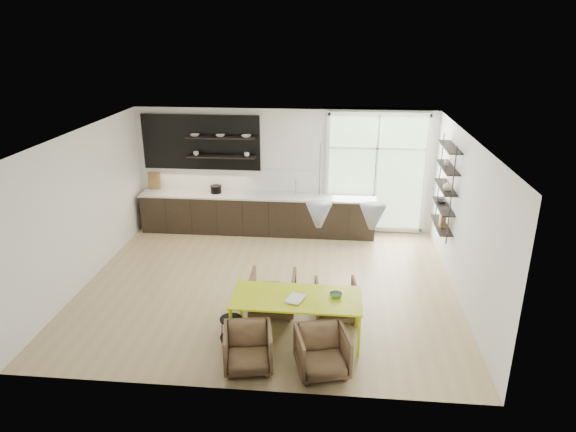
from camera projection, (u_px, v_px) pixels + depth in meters
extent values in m
cube|color=tan|center=(268.00, 286.00, 9.82)|extent=(7.00, 6.00, 0.01)
cube|color=white|center=(284.00, 171.00, 12.11)|extent=(7.00, 0.02, 2.90)
cube|color=white|center=(82.00, 208.00, 9.62)|extent=(0.02, 6.00, 2.90)
cube|color=white|center=(465.00, 221.00, 9.00)|extent=(0.02, 6.00, 2.90)
cube|color=white|center=(266.00, 135.00, 8.80)|extent=(7.00, 6.00, 0.01)
cube|color=#B2D1A5|center=(376.00, 173.00, 11.89)|extent=(2.20, 0.02, 2.70)
cube|color=silver|center=(376.00, 174.00, 11.86)|extent=(2.30, 0.08, 2.80)
cone|color=#B0B4C0|center=(319.00, 216.00, 8.69)|extent=(0.44, 0.44, 0.42)
cone|color=#B0B4C0|center=(372.00, 217.00, 8.61)|extent=(0.44, 0.44, 0.42)
cylinder|color=black|center=(320.00, 170.00, 8.41)|extent=(0.01, 0.01, 0.89)
cylinder|color=black|center=(375.00, 171.00, 8.33)|extent=(0.01, 0.01, 0.89)
cube|color=black|center=(258.00, 214.00, 12.20)|extent=(5.50, 0.65, 0.90)
cube|color=silver|center=(257.00, 196.00, 12.03)|extent=(5.54, 0.69, 0.04)
cube|color=white|center=(259.00, 180.00, 12.23)|extent=(5.50, 0.02, 0.55)
cube|color=black|center=(201.00, 142.00, 12.02)|extent=(2.80, 0.06, 1.30)
cube|color=black|center=(220.00, 138.00, 11.79)|extent=(1.60, 0.28, 0.03)
cube|color=black|center=(221.00, 157.00, 11.95)|extent=(1.60, 0.28, 0.03)
cube|color=olive|center=(154.00, 181.00, 12.40)|extent=(0.30, 0.10, 0.42)
cylinder|color=silver|center=(296.00, 187.00, 11.98)|extent=(0.02, 0.02, 0.40)
imported|color=white|center=(195.00, 135.00, 11.83)|extent=(0.22, 0.22, 0.05)
imported|color=white|center=(220.00, 136.00, 11.77)|extent=(0.22, 0.22, 0.05)
imported|color=white|center=(246.00, 136.00, 11.72)|extent=(0.22, 0.22, 0.05)
imported|color=white|center=(196.00, 153.00, 11.98)|extent=(0.12, 0.12, 0.10)
imported|color=white|center=(247.00, 155.00, 11.87)|extent=(0.12, 0.12, 0.10)
cylinder|color=black|center=(216.00, 190.00, 12.14)|extent=(0.25, 0.25, 0.16)
cube|color=black|center=(451.00, 197.00, 9.49)|extent=(0.02, 0.02, 1.90)
cube|color=black|center=(439.00, 178.00, 10.61)|extent=(0.02, 0.02, 1.90)
cube|color=black|center=(441.00, 225.00, 10.33)|extent=(0.26, 1.20, 0.02)
cube|color=black|center=(443.00, 206.00, 10.19)|extent=(0.26, 1.20, 0.02)
cube|color=black|center=(445.00, 187.00, 10.05)|extent=(0.26, 1.20, 0.02)
cube|color=black|center=(447.00, 167.00, 9.91)|extent=(0.26, 1.20, 0.03)
cube|color=black|center=(450.00, 147.00, 9.77)|extent=(0.26, 1.20, 0.03)
imported|color=white|center=(448.00, 186.00, 9.78)|extent=(0.18, 0.18, 0.19)
imported|color=#333338|center=(441.00, 201.00, 10.36)|extent=(0.22, 0.22, 0.05)
imported|color=white|center=(447.00, 163.00, 9.98)|extent=(0.10, 0.10, 0.09)
cube|color=olive|center=(442.00, 221.00, 10.19)|extent=(0.10, 0.18, 0.24)
cube|color=#BFD10E|center=(297.00, 298.00, 7.93)|extent=(2.02, 0.92, 0.03)
cube|color=#BFD10E|center=(231.00, 329.00, 7.77)|extent=(0.05, 0.05, 0.70)
cube|color=#BFD10E|center=(241.00, 302.00, 8.53)|extent=(0.05, 0.05, 0.70)
cube|color=#BFD10E|center=(359.00, 337.00, 7.59)|extent=(0.05, 0.05, 0.70)
cube|color=#BFD10E|center=(357.00, 308.00, 8.35)|extent=(0.05, 0.05, 0.70)
imported|color=brown|center=(273.00, 293.00, 8.81)|extent=(0.79, 0.81, 0.72)
imported|color=brown|center=(336.00, 300.00, 8.68)|extent=(0.76, 0.78, 0.64)
imported|color=brown|center=(248.00, 348.00, 7.37)|extent=(0.80, 0.81, 0.64)
imported|color=brown|center=(322.00, 352.00, 7.27)|extent=(0.87, 0.89, 0.66)
cylinder|color=black|center=(231.00, 319.00, 7.86)|extent=(0.35, 0.35, 0.02)
cylinder|color=black|center=(232.00, 337.00, 7.97)|extent=(0.37, 0.37, 0.02)
cylinder|color=black|center=(241.00, 334.00, 7.89)|extent=(0.02, 0.02, 0.45)
cylinder|color=black|center=(236.00, 326.00, 8.08)|extent=(0.02, 0.02, 0.45)
cylinder|color=black|center=(222.00, 330.00, 7.99)|extent=(0.02, 0.02, 0.45)
cylinder|color=black|center=(227.00, 337.00, 7.79)|extent=(0.02, 0.02, 0.45)
imported|color=white|center=(288.00, 297.00, 7.89)|extent=(0.33, 0.38, 0.03)
imported|color=#507C52|center=(336.00, 295.00, 7.92)|extent=(0.25, 0.25, 0.06)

